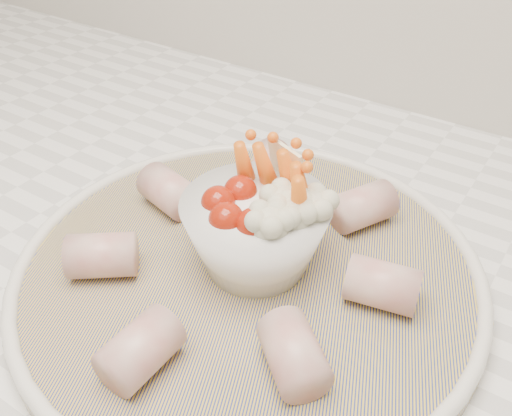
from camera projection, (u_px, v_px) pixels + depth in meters
The scene contains 3 objects.
serving_platter at pixel (248, 269), 0.48m from camera, with size 0.51×0.51×0.02m.
veggie_bowl at pixel (260, 226), 0.45m from camera, with size 0.12×0.12×0.10m.
cured_meat_rolls at pixel (247, 248), 0.47m from camera, with size 0.28×0.30×0.04m.
Camera 1 is at (0.19, 1.09, 1.26)m, focal length 40.00 mm.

